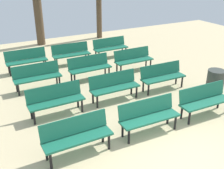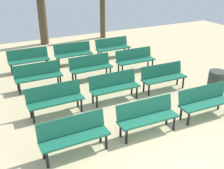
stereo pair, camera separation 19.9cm
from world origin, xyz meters
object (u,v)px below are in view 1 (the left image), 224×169
bench_r1_c2 (162,75)px  bench_r0_c0 (77,134)px  bench_r2_c2 (133,58)px  bench_r3_c0 (26,59)px  bench_r3_c1 (71,53)px  bench_r0_c1 (148,115)px  bench_r3_c2 (110,46)px  bench_r2_c0 (37,75)px  bench_r2_c1 (89,66)px  bench_r1_c1 (114,85)px  trash_bin (215,83)px  bench_r0_c2 (204,99)px  bench_r1_c0 (56,99)px  tree_1 (99,8)px

bench_r1_c2 → bench_r0_c0: bearing=-152.3°
bench_r1_c2 → bench_r2_c2: size_ratio=1.01×
bench_r3_c0 → bench_r3_c1: bearing=-1.0°
bench_r0_c1 → bench_r3_c1: same height
bench_r3_c1 → bench_r3_c2: bearing=2.6°
bench_r1_c2 → bench_r2_c0: same height
bench_r2_c1 → bench_r0_c1: bearing=-92.4°
bench_r1_c1 → bench_r3_c2: size_ratio=1.00×
bench_r3_c1 → trash_bin: 5.97m
bench_r0_c2 → bench_r2_c2: (0.12, 3.96, 0.00)m
bench_r1_c2 → bench_r1_c0: bearing=-178.7°
bench_r0_c2 → bench_r3_c1: bearing=108.9°
trash_bin → bench_r0_c2: bearing=-149.3°
bench_r3_c2 → tree_1: (1.10, 3.44, 1.18)m
bench_r3_c2 → tree_1: size_ratio=0.48×
bench_r0_c1 → tree_1: tree_1 is taller
bench_r0_c0 → bench_r3_c0: same height
bench_r3_c2 → trash_bin: trash_bin is taller
bench_r0_c0 → bench_r3_c0: (0.14, 5.82, 0.00)m
bench_r2_c0 → bench_r3_c0: size_ratio=1.00×
bench_r0_c1 → bench_r2_c0: same height
bench_r0_c2 → bench_r2_c1: 4.36m
bench_r1_c0 → bench_r3_c1: size_ratio=1.00×
bench_r1_c2 → trash_bin: bearing=-46.8°
bench_r1_c0 → bench_r3_c2: same height
trash_bin → bench_r1_c0: bearing=165.1°
bench_r0_c1 → bench_r2_c0: bearing=116.6°
bench_r0_c2 → bench_r3_c1: size_ratio=1.00×
bench_r1_c2 → bench_r2_c2: 1.98m
bench_r1_c0 → bench_r2_c0: size_ratio=1.00×
bench_r2_c0 → tree_1: bearing=47.0°
bench_r0_c0 → bench_r1_c2: same height
bench_r0_c0 → bench_r2_c0: bearing=88.2°
tree_1 → bench_r3_c2: bearing=-107.8°
bench_r0_c1 → bench_r3_c2: (1.99, 5.86, 0.00)m
bench_r0_c2 → trash_bin: size_ratio=1.77×
bench_r2_c0 → bench_r3_c1: 2.67m
bench_r1_c0 → bench_r3_c0: (0.02, 3.89, 0.00)m
bench_r1_c2 → bench_r3_c2: (0.04, 3.90, 0.00)m
bench_r0_c2 → bench_r2_c1: (-1.79, 3.97, 0.00)m
bench_r1_c1 → bench_r1_c2: size_ratio=0.99×
bench_r0_c1 → bench_r0_c2: size_ratio=1.00×
bench_r0_c1 → tree_1: size_ratio=0.48×
bench_r0_c1 → bench_r2_c2: bearing=64.6°
bench_r1_c2 → trash_bin: size_ratio=1.77×
bench_r0_c1 → tree_1: (3.09, 9.29, 1.18)m
bench_r1_c1 → bench_r3_c2: 4.30m
bench_r1_c1 → tree_1: size_ratio=0.48×
bench_r3_c1 → trash_bin: size_ratio=1.77×
bench_r2_c0 → tree_1: 7.36m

